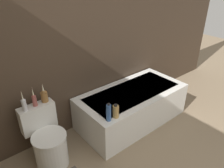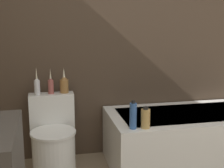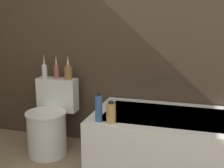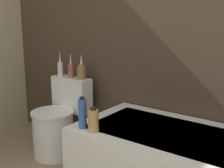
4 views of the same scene
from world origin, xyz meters
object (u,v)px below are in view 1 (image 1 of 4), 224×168
(bathtub, at_px, (132,106))
(toilet, at_px, (48,142))
(vase_gold, at_px, (24,104))
(shampoo_bottle_short, at_px, (116,111))
(vase_bronze, at_px, (44,96))
(shampoo_bottle_tall, at_px, (109,113))
(vase_silver, at_px, (34,100))

(bathtub, distance_m, toilet, 1.29)
(toilet, xyz_separation_m, vase_gold, (-0.12, 0.17, 0.48))
(shampoo_bottle_short, bearing_deg, vase_gold, 148.39)
(vase_bronze, bearing_deg, shampoo_bottle_tall, -47.51)
(bathtub, relative_size, vase_silver, 6.71)
(vase_bronze, bearing_deg, vase_silver, -174.17)
(vase_silver, height_order, shampoo_bottle_short, vase_silver)
(toilet, height_order, shampoo_bottle_tall, shampoo_bottle_tall)
(vase_silver, bearing_deg, toilet, -90.00)
(bathtub, height_order, shampoo_bottle_tall, shampoo_bottle_tall)
(bathtub, bearing_deg, vase_gold, 171.29)
(toilet, xyz_separation_m, vase_silver, (0.00, 0.19, 0.48))
(vase_gold, xyz_separation_m, vase_bronze, (0.24, 0.03, -0.00))
(vase_bronze, distance_m, shampoo_bottle_short, 0.84)
(shampoo_bottle_short, bearing_deg, vase_bronze, 137.57)
(vase_bronze, bearing_deg, vase_gold, -172.61)
(toilet, xyz_separation_m, vase_bronze, (0.12, 0.20, 0.48))
(toilet, xyz_separation_m, shampoo_bottle_tall, (0.62, -0.34, 0.32))
(vase_silver, distance_m, vase_bronze, 0.12)
(vase_gold, distance_m, shampoo_bottle_short, 1.01)
(bathtub, xyz_separation_m, vase_bronze, (-1.17, 0.25, 0.52))
(vase_gold, distance_m, vase_bronze, 0.24)
(bathtub, bearing_deg, toilet, 178.01)
(bathtub, xyz_separation_m, vase_silver, (-1.29, 0.24, 0.52))
(toilet, distance_m, shampoo_bottle_short, 0.85)
(vase_gold, bearing_deg, shampoo_bottle_tall, -34.78)
(vase_gold, relative_size, shampoo_bottle_short, 1.42)
(shampoo_bottle_short, bearing_deg, bathtub, 27.96)
(bathtub, height_order, toilet, toilet)
(bathtub, distance_m, vase_gold, 1.52)
(vase_gold, bearing_deg, toilet, -54.91)
(vase_gold, distance_m, vase_silver, 0.12)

